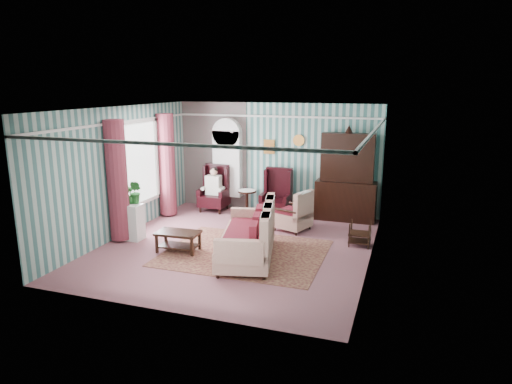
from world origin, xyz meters
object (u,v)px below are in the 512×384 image
(dresser_hutch, at_px, (347,174))
(wingback_right, at_px, (276,193))
(seated_woman, at_px, (214,190))
(bookcase, at_px, (227,168))
(nest_table, at_px, (360,234))
(coffee_table, at_px, (178,242))
(plant_stand, at_px, (130,222))
(wingback_left, at_px, (214,188))
(round_side_table, at_px, (247,201))
(sofa, at_px, (247,234))
(floral_armchair, at_px, (293,211))

(dresser_hutch, distance_m, wingback_right, 1.86)
(seated_woman, bearing_deg, wingback_right, 0.00)
(bookcase, relative_size, nest_table, 4.15)
(bookcase, distance_m, coffee_table, 3.62)
(bookcase, bearing_deg, nest_table, -26.92)
(plant_stand, relative_size, coffee_table, 0.91)
(bookcase, xyz_separation_m, wingback_left, (-0.25, -0.39, -0.50))
(wingback_right, relative_size, plant_stand, 1.56)
(seated_woman, height_order, plant_stand, seated_woman)
(bookcase, relative_size, round_side_table, 3.73)
(round_side_table, height_order, sofa, sofa)
(sofa, distance_m, coffee_table, 1.50)
(bookcase, height_order, wingback_right, bookcase)
(bookcase, distance_m, seated_woman, 0.70)
(dresser_hutch, bearing_deg, plant_stand, -144.92)
(floral_armchair, bearing_deg, wingback_right, 55.45)
(round_side_table, distance_m, coffee_table, 3.27)
(dresser_hutch, xyz_separation_m, sofa, (-1.46, -3.29, -0.66))
(bookcase, xyz_separation_m, nest_table, (3.82, -1.94, -0.85))
(bookcase, bearing_deg, seated_woman, -122.66)
(floral_armchair, bearing_deg, sofa, -171.64)
(dresser_hutch, height_order, plant_stand, dresser_hutch)
(seated_woman, distance_m, coffee_table, 3.17)
(bookcase, relative_size, wingback_left, 1.79)
(wingback_right, bearing_deg, nest_table, -33.75)
(plant_stand, xyz_separation_m, floral_armchair, (3.24, 1.80, 0.06))
(round_side_table, xyz_separation_m, sofa, (1.14, -3.17, 0.22))
(round_side_table, xyz_separation_m, nest_table, (3.17, -1.70, -0.03))
(nest_table, xyz_separation_m, coffee_table, (-3.50, -1.55, -0.06))
(bookcase, bearing_deg, floral_armchair, -31.42)
(wingback_left, bearing_deg, dresser_hutch, 4.41)
(nest_table, relative_size, floral_armchair, 0.59)
(seated_woman, xyz_separation_m, plant_stand, (-0.80, -2.75, -0.19))
(plant_stand, bearing_deg, wingback_left, 73.78)
(dresser_hutch, bearing_deg, seated_woman, -175.59)
(round_side_table, xyz_separation_m, plant_stand, (-1.70, -2.90, 0.10))
(wingback_right, bearing_deg, sofa, -84.48)
(plant_stand, bearing_deg, wingback_right, 47.16)
(bookcase, relative_size, wingback_right, 1.79)
(nest_table, xyz_separation_m, plant_stand, (-4.87, -1.20, 0.13))
(wingback_left, relative_size, plant_stand, 1.56)
(wingback_left, bearing_deg, plant_stand, -106.22)
(bookcase, height_order, round_side_table, bookcase)
(dresser_hutch, distance_m, seated_woman, 3.56)
(wingback_right, height_order, floral_armchair, wingback_right)
(nest_table, height_order, floral_armchair, floral_armchair)
(seated_woman, bearing_deg, round_side_table, 9.46)
(seated_woman, distance_m, floral_armchair, 2.62)
(nest_table, relative_size, sofa, 0.24)
(dresser_hutch, height_order, wingback_right, dresser_hutch)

